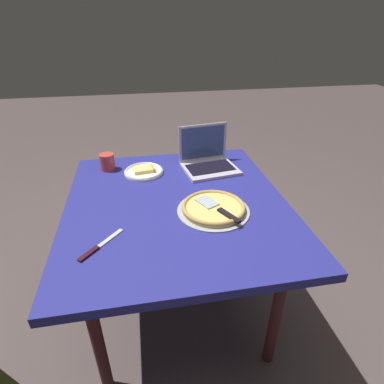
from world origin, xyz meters
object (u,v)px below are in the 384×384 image
(pizza_plate, at_px, (144,171))
(table_knife, at_px, (97,248))
(dining_table, at_px, (177,214))
(laptop, at_px, (208,160))
(pizza_tray, at_px, (214,208))
(drink_cup, at_px, (107,162))

(pizza_plate, distance_m, table_knife, 0.67)
(dining_table, bearing_deg, pizza_plate, 22.89)
(laptop, relative_size, table_knife, 1.83)
(pizza_plate, bearing_deg, pizza_tray, -146.58)
(pizza_plate, bearing_deg, laptop, -88.42)
(pizza_tray, xyz_separation_m, drink_cup, (0.54, 0.51, 0.03))
(laptop, bearing_deg, pizza_plate, 91.58)
(dining_table, xyz_separation_m, pizza_tray, (-0.12, -0.16, 0.09))
(pizza_plate, bearing_deg, dining_table, -157.11)
(dining_table, bearing_deg, laptop, -34.01)
(laptop, bearing_deg, drink_cup, 82.30)
(laptop, height_order, pizza_plate, laptop)
(laptop, xyz_separation_m, table_knife, (-0.64, 0.59, -0.04))
(table_knife, bearing_deg, pizza_plate, -18.44)
(laptop, xyz_separation_m, pizza_plate, (-0.01, 0.38, -0.03))
(pizza_tray, bearing_deg, table_knife, 109.01)
(laptop, distance_m, pizza_tray, 0.47)
(drink_cup, bearing_deg, dining_table, -140.83)
(laptop, relative_size, pizza_plate, 1.51)
(pizza_plate, relative_size, drink_cup, 2.30)
(laptop, height_order, drink_cup, laptop)
(dining_table, relative_size, table_knife, 6.44)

